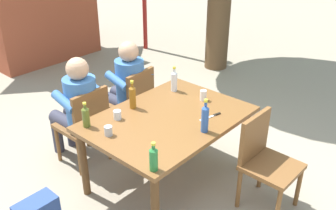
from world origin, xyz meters
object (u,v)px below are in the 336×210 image
dining_table (168,125)px  chair_far_right (133,101)px  cup_white (203,95)px  cup_steel (108,131)px  bottle_clear (174,81)px  chair_far_left (85,123)px  bottle_amber (133,96)px  bottle_olive (86,116)px  cup_glass (117,115)px  bottle_blue (205,118)px  person_in_plaid_shirt (77,105)px  person_in_white_shirt (126,85)px  chair_near_right (264,158)px  bottle_green (154,158)px  table_knife (212,116)px

dining_table → chair_far_right: size_ratio=1.69×
cup_white → cup_steel: bearing=169.6°
bottle_clear → chair_far_left: bearing=147.6°
chair_far_left → bottle_amber: bearing=-62.7°
dining_table → cup_white: 0.51m
bottle_olive → cup_glass: (0.27, -0.10, -0.06)m
chair_far_left → cup_white: 1.22m
bottle_blue → dining_table: bearing=92.2°
cup_white → cup_steel: size_ratio=1.26×
chair_far_left → bottle_blue: bearing=-74.3°
bottle_amber → bottle_clear: bearing=-4.1°
dining_table → person_in_plaid_shirt: size_ratio=1.25×
person_in_white_shirt → person_in_plaid_shirt: same height
bottle_amber → cup_white: (0.58, -0.40, -0.07)m
dining_table → cup_steel: (-0.57, 0.16, 0.13)m
cup_steel → dining_table: bearing=-15.7°
cup_white → cup_glass: size_ratio=1.27×
bottle_amber → cup_steel: (-0.48, -0.21, -0.08)m
chair_near_right → bottle_green: (-0.99, 0.38, 0.34)m
cup_glass → table_knife: 0.86m
cup_glass → table_knife: (0.60, -0.61, -0.04)m
bottle_green → cup_white: (1.14, 0.42, -0.05)m
bottle_green → cup_steel: bearing=81.5°
bottle_clear → cup_glass: (-0.80, -0.01, -0.07)m
bottle_olive → bottle_clear: size_ratio=0.87×
person_in_white_shirt → bottle_olive: size_ratio=5.08×
bottle_olive → cup_white: size_ratio=2.20×
chair_far_left → bottle_green: size_ratio=3.74×
chair_far_right → cup_white: chair_far_right is taller
bottle_amber → cup_white: bottle_amber is taller
person_in_plaid_shirt → bottle_clear: person_in_plaid_shirt is taller
bottle_blue → cup_glass: bearing=116.1°
chair_far_right → cup_white: (0.15, -0.86, 0.29)m
chair_far_right → cup_white: bearing=-80.3°
chair_far_left → bottle_amber: 0.63m
table_knife → bottle_blue: bearing=-157.7°
bottle_green → chair_near_right: bearing=-20.9°
chair_far_right → cup_steel: bearing=-143.5°
person_in_plaid_shirt → table_knife: bearing=-64.2°
dining_table → bottle_blue: (0.02, -0.40, 0.22)m
chair_far_right → cup_white: 0.92m
person_in_white_shirt → cup_steel: (-0.90, -0.78, 0.12)m
chair_far_left → cup_steel: chair_far_left is taller
bottle_clear → bottle_amber: bottle_amber is taller
bottle_olive → cup_glass: 0.29m
dining_table → cup_white: size_ratio=13.94×
bottle_blue → cup_steel: (-0.58, 0.56, -0.09)m
bottle_green → bottle_amber: bearing=55.2°
chair_near_right → bottle_green: bottle_green is taller
bottle_clear → cup_glass: 0.80m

